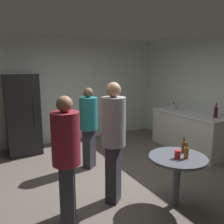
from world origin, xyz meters
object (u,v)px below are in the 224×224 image
(person_in_maroon_shirt, at_px, (66,152))
(foreground_table, at_px, (177,164))
(beer_bottle_amber, at_px, (186,152))
(kettle, at_px, (174,107))
(wine_bottle_on_counter, at_px, (216,112))
(person_in_teal_shirt, at_px, (89,122))
(refrigerator, at_px, (23,114))
(beer_bottle_brown, at_px, (184,147))
(plastic_cup_red, at_px, (178,154))
(person_in_gray_shirt, at_px, (113,134))

(person_in_maroon_shirt, bearing_deg, foreground_table, 11.67)
(beer_bottle_amber, height_order, person_in_maroon_shirt, person_in_maroon_shirt)
(kettle, xyz_separation_m, wine_bottle_on_counter, (0.12, -1.11, 0.05))
(kettle, bearing_deg, person_in_teal_shirt, -173.60)
(person_in_maroon_shirt, relative_size, person_in_teal_shirt, 1.04)
(refrigerator, xyz_separation_m, beer_bottle_brown, (1.75, -3.15, -0.08))
(plastic_cup_red, xyz_separation_m, person_in_gray_shirt, (-0.68, 0.56, 0.24))
(foreground_table, xyz_separation_m, beer_bottle_amber, (0.05, -0.10, 0.19))
(beer_bottle_amber, relative_size, person_in_teal_shirt, 0.15)
(foreground_table, height_order, person_in_gray_shirt, person_in_gray_shirt)
(kettle, bearing_deg, refrigerator, 160.64)
(person_in_teal_shirt, xyz_separation_m, person_in_gray_shirt, (-0.15, -1.26, 0.11))
(kettle, relative_size, person_in_gray_shirt, 0.14)
(wine_bottle_on_counter, bearing_deg, person_in_teal_shirt, 161.32)
(person_in_teal_shirt, distance_m, person_in_gray_shirt, 1.28)
(plastic_cup_red, height_order, person_in_gray_shirt, person_in_gray_shirt)
(wine_bottle_on_counter, xyz_separation_m, person_in_gray_shirt, (-2.65, -0.42, 0.01))
(wine_bottle_on_counter, bearing_deg, person_in_maroon_shirt, -169.93)
(beer_bottle_amber, bearing_deg, foreground_table, 117.75)
(kettle, xyz_separation_m, plastic_cup_red, (-1.85, -2.09, -0.18))
(kettle, bearing_deg, plastic_cup_red, -131.60)
(kettle, distance_m, person_in_teal_shirt, 2.40)
(beer_bottle_amber, bearing_deg, person_in_gray_shirt, 141.91)
(beer_bottle_brown, xyz_separation_m, plastic_cup_red, (-0.23, -0.12, -0.03))
(beer_bottle_amber, distance_m, beer_bottle_brown, 0.22)
(beer_bottle_brown, distance_m, person_in_gray_shirt, 1.03)
(refrigerator, height_order, plastic_cup_red, refrigerator)
(kettle, bearing_deg, beer_bottle_amber, -129.24)
(kettle, relative_size, foreground_table, 0.30)
(beer_bottle_amber, bearing_deg, person_in_teal_shirt, 108.54)
(refrigerator, bearing_deg, kettle, -19.36)
(foreground_table, relative_size, beer_bottle_brown, 3.48)
(refrigerator, distance_m, person_in_maroon_shirt, 2.90)
(kettle, relative_size, beer_bottle_amber, 1.06)
(foreground_table, distance_m, person_in_teal_shirt, 1.89)
(wine_bottle_on_counter, bearing_deg, kettle, 95.91)
(beer_bottle_brown, bearing_deg, person_in_maroon_shirt, 171.39)
(beer_bottle_amber, xyz_separation_m, person_in_teal_shirt, (-0.63, 1.88, 0.09))
(beer_bottle_brown, distance_m, person_in_maroon_shirt, 1.68)
(foreground_table, bearing_deg, beer_bottle_amber, -62.25)
(refrigerator, height_order, foreground_table, refrigerator)
(foreground_table, xyz_separation_m, person_in_maroon_shirt, (-1.47, 0.33, 0.32))
(foreground_table, bearing_deg, kettle, 48.58)
(beer_bottle_brown, distance_m, person_in_teal_shirt, 1.86)
(plastic_cup_red, bearing_deg, beer_bottle_amber, -29.88)
(foreground_table, distance_m, beer_bottle_brown, 0.27)
(kettle, distance_m, plastic_cup_red, 2.80)
(kettle, bearing_deg, person_in_gray_shirt, -148.89)
(refrigerator, distance_m, person_in_gray_shirt, 2.85)
(wine_bottle_on_counter, bearing_deg, refrigerator, 146.65)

